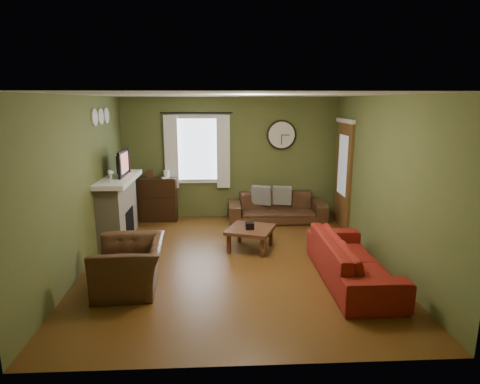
{
  "coord_description": "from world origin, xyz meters",
  "views": [
    {
      "loc": [
        -0.23,
        -6.02,
        2.52
      ],
      "look_at": [
        0.1,
        0.4,
        1.05
      ],
      "focal_mm": 30.0,
      "sensor_mm": 36.0,
      "label": 1
    }
  ],
  "objects_px": {
    "bookshelf": "(158,199)",
    "coffee_table": "(250,239)",
    "armchair": "(130,266)",
    "sofa_red": "(352,260)",
    "sofa_brown": "(277,207)"
  },
  "relations": [
    {
      "from": "sofa_red",
      "to": "armchair",
      "type": "bearing_deg",
      "value": 91.99
    },
    {
      "from": "coffee_table",
      "to": "sofa_brown",
      "type": "bearing_deg",
      "value": 67.32
    },
    {
      "from": "sofa_brown",
      "to": "armchair",
      "type": "bearing_deg",
      "value": -128.71
    },
    {
      "from": "armchair",
      "to": "coffee_table",
      "type": "relative_size",
      "value": 1.41
    },
    {
      "from": "bookshelf",
      "to": "coffee_table",
      "type": "height_order",
      "value": "bookshelf"
    },
    {
      "from": "bookshelf",
      "to": "armchair",
      "type": "relative_size",
      "value": 0.9
    },
    {
      "from": "armchair",
      "to": "coffee_table",
      "type": "bearing_deg",
      "value": 124.42
    },
    {
      "from": "bookshelf",
      "to": "sofa_red",
      "type": "relative_size",
      "value": 0.43
    },
    {
      "from": "armchair",
      "to": "coffee_table",
      "type": "height_order",
      "value": "armchair"
    },
    {
      "from": "sofa_brown",
      "to": "coffee_table",
      "type": "xyz_separation_m",
      "value": [
        -0.69,
        -1.65,
        -0.1
      ]
    },
    {
      "from": "sofa_brown",
      "to": "coffee_table",
      "type": "distance_m",
      "value": 1.79
    },
    {
      "from": "coffee_table",
      "to": "bookshelf",
      "type": "bearing_deg",
      "value": 135.12
    },
    {
      "from": "bookshelf",
      "to": "coffee_table",
      "type": "relative_size",
      "value": 1.27
    },
    {
      "from": "bookshelf",
      "to": "coffee_table",
      "type": "bearing_deg",
      "value": -44.88
    },
    {
      "from": "sofa_red",
      "to": "bookshelf",
      "type": "bearing_deg",
      "value": 45.64
    }
  ]
}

